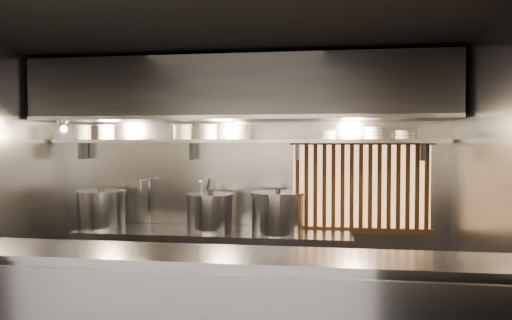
% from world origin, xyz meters
% --- Properties ---
extents(ceiling, '(4.50, 4.50, 0.00)m').
position_xyz_m(ceiling, '(0.00, 0.00, 2.80)').
color(ceiling, black).
rests_on(ceiling, wall_back).
extents(wall_back, '(4.50, 0.00, 4.50)m').
position_xyz_m(wall_back, '(0.00, 1.50, 1.40)').
color(wall_back, gray).
rests_on(wall_back, floor).
extents(wall_right, '(0.00, 3.00, 3.00)m').
position_xyz_m(wall_right, '(2.25, 0.00, 1.40)').
color(wall_right, gray).
rests_on(wall_right, floor).
extents(cooking_bench, '(3.00, 0.70, 0.90)m').
position_xyz_m(cooking_bench, '(-0.30, 1.13, 0.45)').
color(cooking_bench, '#96969B').
rests_on(cooking_bench, floor).
extents(bowl_shelf, '(4.40, 0.34, 0.04)m').
position_xyz_m(bowl_shelf, '(0.00, 1.32, 1.88)').
color(bowl_shelf, '#96969B').
rests_on(bowl_shelf, wall_back).
extents(exhaust_hood, '(4.40, 0.81, 0.65)m').
position_xyz_m(exhaust_hood, '(0.00, 1.10, 2.42)').
color(exhaust_hood, '#2D2D30').
rests_on(exhaust_hood, ceiling).
extents(wood_screen, '(1.56, 0.09, 1.04)m').
position_xyz_m(wood_screen, '(1.30, 1.45, 1.38)').
color(wood_screen, '#FFB872').
rests_on(wood_screen, wall_back).
extents(faucet_left, '(0.04, 0.30, 0.50)m').
position_xyz_m(faucet_left, '(-1.15, 1.37, 1.31)').
color(faucet_left, silver).
rests_on(faucet_left, wall_back).
extents(faucet_right, '(0.04, 0.30, 0.50)m').
position_xyz_m(faucet_right, '(-0.45, 1.37, 1.31)').
color(faucet_right, silver).
rests_on(faucet_right, wall_back).
extents(heat_lamp, '(0.25, 0.35, 0.20)m').
position_xyz_m(heat_lamp, '(-1.90, 0.85, 2.07)').
color(heat_lamp, '#96969B').
rests_on(heat_lamp, exhaust_hood).
extents(pendant_bulb, '(0.09, 0.09, 0.19)m').
position_xyz_m(pendant_bulb, '(-0.10, 1.20, 1.96)').
color(pendant_bulb, '#2D2D30').
rests_on(pendant_bulb, exhaust_hood).
extents(stock_pot_left, '(0.71, 0.71, 0.46)m').
position_xyz_m(stock_pot_left, '(-1.60, 1.13, 1.11)').
color(stock_pot_left, '#96969B').
rests_on(stock_pot_left, cooking_bench).
extents(stock_pot_mid, '(0.59, 0.59, 0.45)m').
position_xyz_m(stock_pot_mid, '(-0.34, 1.15, 1.10)').
color(stock_pot_mid, '#96969B').
rests_on(stock_pot_mid, cooking_bench).
extents(stock_pot_right, '(0.67, 0.67, 0.48)m').
position_xyz_m(stock_pot_right, '(0.41, 1.10, 1.12)').
color(stock_pot_right, '#96969B').
rests_on(stock_pot_right, cooking_bench).
extents(bowl_stack_0, '(0.21, 0.21, 0.17)m').
position_xyz_m(bowl_stack_0, '(-1.91, 1.32, 1.98)').
color(bowl_stack_0, silver).
rests_on(bowl_stack_0, bowl_shelf).
extents(bowl_stack_1, '(0.20, 0.20, 0.17)m').
position_xyz_m(bowl_stack_1, '(-1.62, 1.32, 1.99)').
color(bowl_stack_1, silver).
rests_on(bowl_stack_1, bowl_shelf).
extents(bowl_stack_2, '(0.22, 0.22, 0.17)m').
position_xyz_m(bowl_stack_2, '(-0.70, 1.32, 1.98)').
color(bowl_stack_2, silver).
rests_on(bowl_stack_2, bowl_shelf).
extents(bowl_stack_3, '(0.20, 0.20, 0.17)m').
position_xyz_m(bowl_stack_3, '(-0.40, 1.32, 1.98)').
color(bowl_stack_3, silver).
rests_on(bowl_stack_3, bowl_shelf).
extents(bowl_stack_4, '(0.20, 0.20, 0.17)m').
position_xyz_m(bowl_stack_4, '(0.00, 1.32, 1.99)').
color(bowl_stack_4, silver).
rests_on(bowl_stack_4, bowl_shelf).
extents(bowl_stack_5, '(0.24, 0.24, 0.09)m').
position_xyz_m(bowl_stack_5, '(0.90, 1.32, 1.95)').
color(bowl_stack_5, silver).
rests_on(bowl_stack_5, bowl_shelf).
extents(bowl_stack_6, '(0.21, 0.21, 0.13)m').
position_xyz_m(bowl_stack_6, '(1.43, 1.32, 1.97)').
color(bowl_stack_6, silver).
rests_on(bowl_stack_6, bowl_shelf).
extents(bowl_stack_7, '(0.23, 0.23, 0.09)m').
position_xyz_m(bowl_stack_7, '(1.76, 1.32, 1.95)').
color(bowl_stack_7, silver).
rests_on(bowl_stack_7, bowl_shelf).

